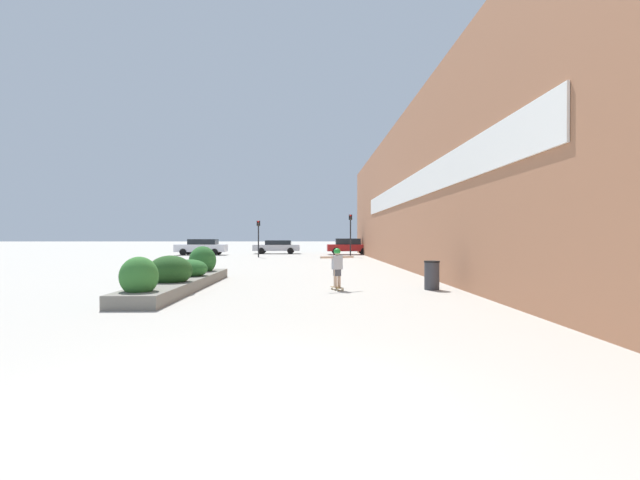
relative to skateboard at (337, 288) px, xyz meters
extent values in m
plane|color=#ADA89E|center=(-1.48, -9.94, -0.07)|extent=(300.00, 300.00, 0.00)
cube|color=#9E6647|center=(4.47, 10.34, 4.22)|extent=(0.60, 44.69, 8.58)
cube|color=white|center=(4.13, 7.69, 4.15)|extent=(0.06, 27.38, 1.20)
cube|color=slate|center=(-5.25, 0.41, 0.11)|extent=(1.34, 8.67, 0.37)
ellipsoid|color=#33702D|center=(-5.33, -3.04, 0.68)|extent=(0.99, 0.87, 1.03)
ellipsoid|color=#234C1E|center=(-5.29, -0.71, 0.65)|extent=(1.37, 1.14, 0.95)
ellipsoid|color=#286028|center=(-5.25, 1.30, 0.55)|extent=(1.27, 1.15, 0.68)
ellipsoid|color=#286028|center=(-5.34, 3.46, 0.73)|extent=(1.09, 1.15, 1.17)
cube|color=olive|center=(0.00, 0.00, 0.02)|extent=(0.44, 0.66, 0.01)
cylinder|color=beige|center=(-0.17, 0.17, -0.04)|extent=(0.08, 0.08, 0.06)
cylinder|color=beige|center=(0.00, 0.24, -0.04)|extent=(0.08, 0.08, 0.06)
cylinder|color=beige|center=(0.00, -0.24, -0.04)|extent=(0.08, 0.08, 0.06)
cylinder|color=beige|center=(0.17, -0.17, -0.04)|extent=(0.08, 0.08, 0.06)
cylinder|color=tan|center=(-0.07, -0.03, 0.33)|extent=(0.14, 0.14, 0.59)
cylinder|color=tan|center=(0.07, 0.03, 0.33)|extent=(0.14, 0.14, 0.59)
cube|color=#4C4C51|center=(0.00, 0.00, 0.52)|extent=(0.26, 0.25, 0.21)
cube|color=#B2B2B7|center=(0.00, 0.00, 0.85)|extent=(0.37, 0.29, 0.46)
cylinder|color=tan|center=(-0.36, -0.15, 1.03)|extent=(0.43, 0.24, 0.08)
cylinder|color=tan|center=(0.36, 0.15, 1.03)|extent=(0.43, 0.24, 0.08)
sphere|color=tan|center=(0.00, 0.00, 1.18)|extent=(0.19, 0.19, 0.19)
sphere|color=green|center=(0.00, 0.00, 1.22)|extent=(0.22, 0.22, 0.22)
cylinder|color=#38383D|center=(3.19, 0.05, 0.39)|extent=(0.50, 0.50, 0.92)
cylinder|color=black|center=(3.19, 0.05, 0.88)|extent=(0.52, 0.52, 0.05)
cube|color=silver|center=(-11.50, 27.16, 0.60)|extent=(4.77, 1.82, 0.71)
cube|color=black|center=(-11.30, 27.16, 1.21)|extent=(2.62, 1.60, 0.51)
cylinder|color=black|center=(-12.97, 26.29, 0.25)|extent=(0.64, 0.22, 0.64)
cylinder|color=black|center=(-12.97, 28.02, 0.25)|extent=(0.64, 0.22, 0.64)
cylinder|color=black|center=(-10.02, 26.29, 0.25)|extent=(0.64, 0.22, 0.64)
cylinder|color=black|center=(-10.02, 28.02, 0.25)|extent=(0.64, 0.22, 0.64)
cube|color=maroon|center=(9.44, 27.87, 0.62)|extent=(3.94, 1.89, 0.66)
cube|color=black|center=(9.60, 27.87, 1.19)|extent=(2.17, 1.66, 0.49)
cylinder|color=black|center=(8.22, 26.97, 0.29)|extent=(0.71, 0.22, 0.71)
cylinder|color=black|center=(8.22, 28.76, 0.29)|extent=(0.71, 0.22, 0.71)
cylinder|color=black|center=(10.66, 26.97, 0.29)|extent=(0.71, 0.22, 0.71)
cylinder|color=black|center=(10.66, 28.76, 0.29)|extent=(0.71, 0.22, 0.71)
cube|color=maroon|center=(2.89, 27.89, 0.61)|extent=(4.40, 1.81, 0.65)
cube|color=black|center=(2.71, 27.89, 1.22)|extent=(2.42, 1.59, 0.59)
cylinder|color=black|center=(4.25, 28.75, 0.28)|extent=(0.70, 0.22, 0.70)
cylinder|color=black|center=(4.25, 27.04, 0.28)|extent=(0.70, 0.22, 0.70)
cylinder|color=black|center=(1.52, 28.75, 0.28)|extent=(0.70, 0.22, 0.70)
cylinder|color=black|center=(1.52, 27.04, 0.28)|extent=(0.70, 0.22, 0.70)
cube|color=#BCBCC1|center=(-4.49, 30.21, 0.56)|extent=(4.78, 1.83, 0.61)
cube|color=black|center=(-4.30, 30.21, 1.09)|extent=(2.63, 1.61, 0.46)
cylinder|color=black|center=(-5.97, 29.34, 0.25)|extent=(0.64, 0.22, 0.64)
cylinder|color=black|center=(-5.97, 31.07, 0.25)|extent=(0.64, 0.22, 0.64)
cylinder|color=black|center=(-3.01, 29.34, 0.25)|extent=(0.64, 0.22, 0.64)
cylinder|color=black|center=(-3.01, 31.07, 0.25)|extent=(0.64, 0.22, 0.64)
cylinder|color=black|center=(-5.40, 22.43, 1.27)|extent=(0.11, 0.11, 2.69)
cube|color=black|center=(-5.40, 22.43, 2.84)|extent=(0.28, 0.20, 0.45)
sphere|color=red|center=(-5.40, 22.31, 2.99)|extent=(0.15, 0.15, 0.15)
sphere|color=#2D2823|center=(-5.40, 22.31, 2.84)|extent=(0.15, 0.15, 0.15)
sphere|color=#2D2823|center=(-5.40, 22.31, 2.69)|extent=(0.15, 0.15, 0.15)
cylinder|color=black|center=(2.51, 22.68, 1.54)|extent=(0.11, 0.11, 3.23)
cube|color=black|center=(2.51, 22.68, 3.38)|extent=(0.28, 0.20, 0.45)
sphere|color=red|center=(2.51, 22.56, 3.53)|extent=(0.15, 0.15, 0.15)
sphere|color=#2D2823|center=(2.51, 22.56, 3.38)|extent=(0.15, 0.15, 0.15)
sphere|color=#2D2823|center=(2.51, 22.56, 3.23)|extent=(0.15, 0.15, 0.15)
camera|label=1|loc=(-0.85, -14.20, 1.72)|focal=24.00mm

